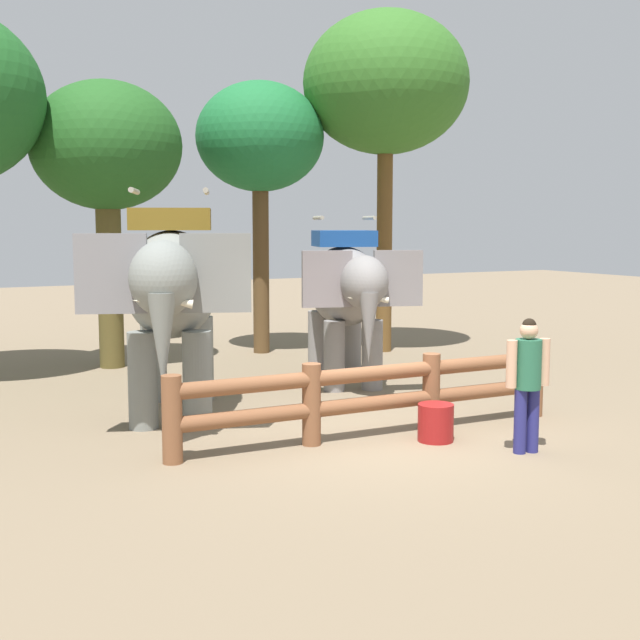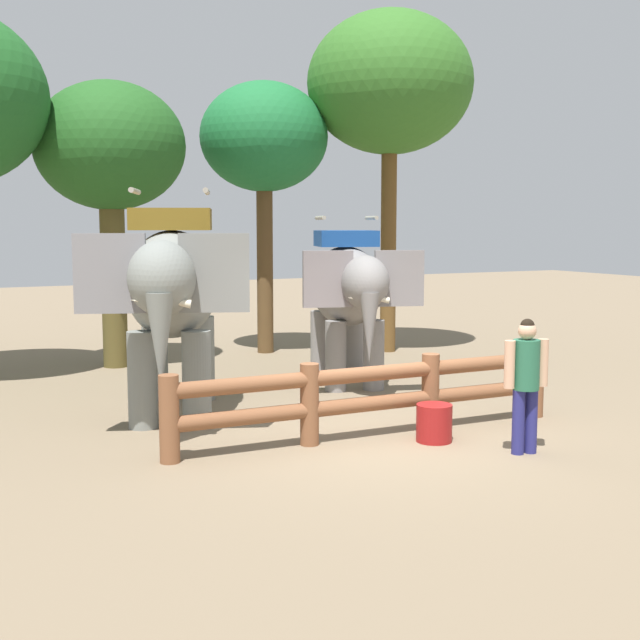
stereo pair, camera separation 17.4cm
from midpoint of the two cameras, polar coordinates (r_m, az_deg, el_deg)
name	(u,v)px [view 2 (the right image)]	position (r m, az deg, el deg)	size (l,w,h in m)	color
ground_plane	(380,441)	(10.98, 4.60, -8.23)	(60.00, 60.00, 0.00)	#7A6850
log_fence	(372,392)	(11.02, 4.04, -4.93)	(5.70, 0.31, 1.05)	brown
elephant_near_left	(171,290)	(12.17, -9.72, 2.06)	(2.81, 3.95, 3.31)	gray
elephant_center	(348,290)	(14.51, 2.29, 2.04)	(2.35, 3.52, 2.94)	gray
tourist_woman_in_black	(526,376)	(10.47, 14.37, -3.73)	(0.58, 0.37, 1.67)	navy
tree_far_left	(264,140)	(18.21, -3.57, 12.18)	(2.74, 2.74, 5.82)	brown
tree_back_center	(390,85)	(18.55, 5.08, 15.71)	(3.55, 3.55, 7.31)	brown
tree_far_right	(110,151)	(16.78, -13.88, 11.17)	(2.89, 2.89, 5.52)	brown
feed_bucket	(434,423)	(10.96, 8.27, -6.98)	(0.46, 0.46, 0.49)	maroon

